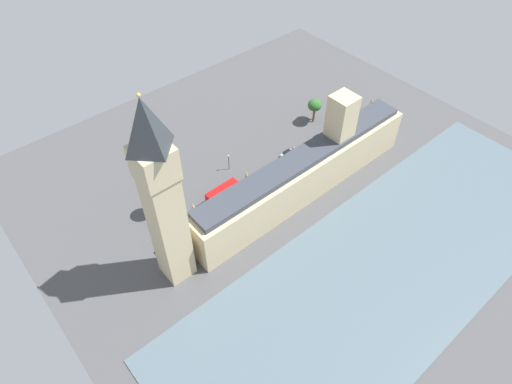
# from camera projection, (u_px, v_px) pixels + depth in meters

# --- Properties ---
(ground_plane) EXTENTS (146.28, 146.28, 0.00)m
(ground_plane) POSITION_uv_depth(u_px,v_px,m) (296.00, 188.00, 133.53)
(ground_plane) COLOR #4C4C4F
(river_thames) EXTENTS (44.31, 131.65, 0.25)m
(river_thames) POSITION_uv_depth(u_px,v_px,m) (392.00, 263.00, 114.79)
(river_thames) COLOR slate
(river_thames) RESTS_ON ground
(parliament_building) EXTENTS (10.26, 76.28, 27.79)m
(parliament_building) POSITION_uv_depth(u_px,v_px,m) (306.00, 171.00, 127.36)
(parliament_building) COLOR #CCBA8E
(parliament_building) RESTS_ON ground
(clock_tower) EXTENTS (7.90, 7.90, 53.50)m
(clock_tower) POSITION_uv_depth(u_px,v_px,m) (162.00, 197.00, 93.36)
(clock_tower) COLOR #CCBA8E
(clock_tower) RESTS_ON ground
(car_white_midblock) EXTENTS (1.95, 4.53, 1.74)m
(car_white_midblock) POSITION_uv_depth(u_px,v_px,m) (317.00, 138.00, 148.34)
(car_white_midblock) COLOR silver
(car_white_midblock) RESTS_ON ground
(car_silver_near_tower) EXTENTS (1.87, 4.54, 1.74)m
(car_silver_near_tower) POSITION_uv_depth(u_px,v_px,m) (287.00, 153.00, 143.12)
(car_silver_near_tower) COLOR #B7B7BC
(car_silver_near_tower) RESTS_ON ground
(car_yellow_cab_opposite_hall) EXTENTS (2.08, 4.90, 1.74)m
(car_yellow_cab_opposite_hall) POSITION_uv_depth(u_px,v_px,m) (271.00, 170.00, 137.74)
(car_yellow_cab_opposite_hall) COLOR gold
(car_yellow_cab_opposite_hall) RESTS_ON ground
(double_decker_bus_trailing) EXTENTS (2.86, 10.56, 4.75)m
(double_decker_bus_trailing) POSITION_uv_depth(u_px,v_px,m) (222.00, 193.00, 128.59)
(double_decker_bus_trailing) COLOR red
(double_decker_bus_trailing) RESTS_ON ground
(pedestrian_by_river_gate) EXTENTS (0.50, 0.61, 1.70)m
(pedestrian_by_river_gate) POSITION_uv_depth(u_px,v_px,m) (314.00, 158.00, 141.68)
(pedestrian_by_river_gate) COLOR navy
(pedestrian_by_river_gate) RESTS_ON ground
(pedestrian_under_trees) EXTENTS (0.56, 0.63, 1.50)m
(pedestrian_under_trees) POSITION_uv_depth(u_px,v_px,m) (198.00, 232.00, 121.08)
(pedestrian_under_trees) COLOR gray
(pedestrian_under_trees) RESTS_ON ground
(plane_tree_leading) EXTENTS (4.77, 4.77, 9.07)m
(plane_tree_leading) POSITION_uv_depth(u_px,v_px,m) (315.00, 105.00, 151.02)
(plane_tree_leading) COLOR brown
(plane_tree_leading) RESTS_ON ground
(plane_tree_kerbside) EXTENTS (5.14, 5.14, 9.49)m
(plane_tree_kerbside) POSITION_uv_depth(u_px,v_px,m) (153.00, 196.00, 121.45)
(plane_tree_kerbside) COLOR brown
(plane_tree_kerbside) RESTS_ON ground
(plane_tree_corner) EXTENTS (4.55, 4.55, 8.09)m
(plane_tree_corner) POSITION_uv_depth(u_px,v_px,m) (315.00, 105.00, 152.69)
(plane_tree_corner) COLOR brown
(plane_tree_corner) RESTS_ON ground
(street_lamp_far_end) EXTENTS (0.56, 0.56, 5.87)m
(street_lamp_far_end) POSITION_uv_depth(u_px,v_px,m) (229.00, 159.00, 136.33)
(street_lamp_far_end) COLOR black
(street_lamp_far_end) RESTS_ON ground
(street_lamp_slot_10) EXTENTS (0.56, 0.56, 6.50)m
(street_lamp_slot_10) POSITION_uv_depth(u_px,v_px,m) (170.00, 190.00, 126.84)
(street_lamp_slot_10) COLOR black
(street_lamp_slot_10) RESTS_ON ground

